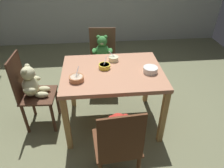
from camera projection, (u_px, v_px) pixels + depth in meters
ground_plane at (112, 122)px, 2.69m from camera, size 5.20×5.20×0.04m
dining_table at (112, 78)px, 2.32m from camera, size 1.09×0.81×0.74m
teddy_chair_far_center at (102, 56)px, 2.99m from camera, size 0.44×0.45×0.90m
teddy_chair_near_left at (32, 87)px, 2.35m from camera, size 0.39×0.39×0.93m
teddy_chair_near_front at (118, 138)px, 1.74m from camera, size 0.42×0.41×0.91m
porridge_bowl_terracotta_near_left at (77, 79)px, 2.09m from camera, size 0.15×0.16×0.12m
porridge_bowl_cream_far_center at (114, 59)px, 2.44m from camera, size 0.11×0.11×0.11m
porridge_bowl_yellow_center at (105, 66)px, 2.29m from camera, size 0.13×0.13×0.11m
porridge_bowl_white_near_right at (150, 70)px, 2.22m from camera, size 0.15×0.15×0.06m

